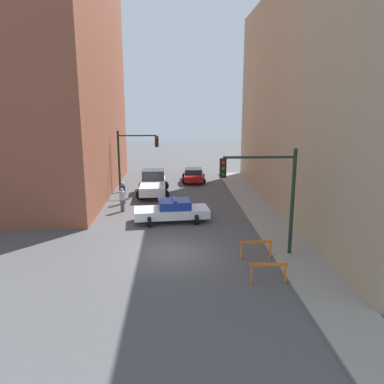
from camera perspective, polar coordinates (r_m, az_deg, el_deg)
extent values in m
plane|color=#4C4C4F|center=(19.09, -3.26, -9.37)|extent=(120.00, 120.00, 0.00)
cube|color=gray|center=(19.98, 15.02, -8.58)|extent=(2.40, 44.00, 0.12)
cube|color=brown|center=(34.19, -25.25, 19.53)|extent=(14.00, 20.00, 23.58)
cube|color=tan|center=(28.83, 25.10, 12.89)|extent=(12.00, 28.00, 15.54)
cylinder|color=black|center=(18.67, 15.05, -1.53)|extent=(0.18, 0.18, 5.20)
cylinder|color=black|center=(17.79, 10.23, 5.24)|extent=(3.40, 0.12, 0.12)
cube|color=black|center=(17.57, 4.74, 3.65)|extent=(0.30, 0.22, 0.90)
sphere|color=red|center=(17.38, 4.82, 4.45)|extent=(0.18, 0.18, 0.18)
sphere|color=#4C3D0C|center=(17.42, 4.80, 3.57)|extent=(0.18, 0.18, 0.18)
sphere|color=#0C4219|center=(17.47, 4.79, 2.70)|extent=(0.18, 0.18, 0.18)
cylinder|color=black|center=(32.13, -11.06, 4.51)|extent=(0.18, 0.18, 5.20)
cylinder|color=black|center=(31.69, -8.34, 8.51)|extent=(3.20, 0.12, 0.12)
cube|color=black|center=(31.62, -5.40, 7.67)|extent=(0.30, 0.22, 0.90)
sphere|color=red|center=(31.45, -5.42, 8.13)|extent=(0.18, 0.18, 0.18)
sphere|color=#4C3D0C|center=(31.48, -5.41, 7.64)|extent=(0.18, 0.18, 0.18)
sphere|color=#0C4219|center=(31.51, -5.40, 7.15)|extent=(0.18, 0.18, 0.18)
cube|color=white|center=(23.92, -3.13, -3.12)|extent=(4.86, 2.32, 0.55)
cube|color=navy|center=(23.79, -2.69, -1.87)|extent=(2.13, 1.82, 0.52)
cylinder|color=black|center=(23.10, -6.52, -4.50)|extent=(0.29, 0.68, 0.66)
cylinder|color=black|center=(24.72, -6.68, -3.31)|extent=(0.29, 0.68, 0.66)
cylinder|color=black|center=(23.37, 0.65, -4.21)|extent=(0.29, 0.68, 0.66)
cylinder|color=black|center=(24.98, 0.02, -3.05)|extent=(0.29, 0.68, 0.66)
cube|color=#2633BF|center=(23.71, -2.70, -1.12)|extent=(0.34, 1.40, 0.12)
cube|color=silver|center=(31.14, -5.95, 0.95)|extent=(2.12, 5.44, 0.70)
cube|color=#2D333D|center=(32.05, -5.93, 2.67)|extent=(1.88, 1.77, 0.80)
cylinder|color=black|center=(32.89, -7.45, 0.94)|extent=(0.81, 0.28, 0.80)
cylinder|color=black|center=(32.83, -4.25, 1.00)|extent=(0.81, 0.28, 0.80)
cylinder|color=black|center=(29.63, -7.81, -0.43)|extent=(0.81, 0.28, 0.80)
cylinder|color=black|center=(29.57, -4.25, -0.37)|extent=(0.81, 0.28, 0.80)
cube|color=maroon|center=(36.31, 0.24, 2.49)|extent=(1.97, 4.37, 0.52)
cube|color=#232833|center=(36.05, 0.24, 3.22)|extent=(1.66, 1.87, 0.48)
cylinder|color=black|center=(37.67, -1.05, 2.48)|extent=(0.63, 0.24, 0.62)
cylinder|color=black|center=(37.69, 1.47, 2.48)|extent=(0.63, 0.24, 0.62)
cylinder|color=black|center=(35.05, -1.09, 1.67)|extent=(0.63, 0.24, 0.62)
cylinder|color=black|center=(35.07, 1.62, 1.67)|extent=(0.63, 0.24, 0.62)
cylinder|color=#474C66|center=(26.63, -10.54, -2.07)|extent=(0.32, 0.32, 0.82)
cylinder|color=#B2B2B7|center=(26.45, -10.61, -0.56)|extent=(0.42, 0.42, 0.62)
sphere|color=tan|center=(26.35, -10.65, 0.32)|extent=(0.25, 0.25, 0.22)
cylinder|color=black|center=(28.66, -10.42, -0.97)|extent=(0.39, 0.39, 0.82)
cylinder|color=navy|center=(28.50, -10.48, 0.43)|extent=(0.50, 0.50, 0.62)
sphere|color=tan|center=(28.41, -10.52, 1.26)|extent=(0.31, 0.31, 0.22)
cube|color=orange|center=(16.17, 11.60, -10.76)|extent=(1.60, 0.10, 0.14)
cube|color=orange|center=(16.19, 8.99, -12.09)|extent=(0.06, 0.16, 0.90)
cube|color=orange|center=(16.49, 14.04, -11.85)|extent=(0.06, 0.16, 0.90)
cube|color=orange|center=(18.50, 9.75, -7.54)|extent=(1.60, 0.10, 0.14)
cube|color=orange|center=(18.48, 7.51, -8.75)|extent=(0.05, 0.16, 0.90)
cube|color=orange|center=(18.82, 11.85, -8.51)|extent=(0.05, 0.16, 0.90)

